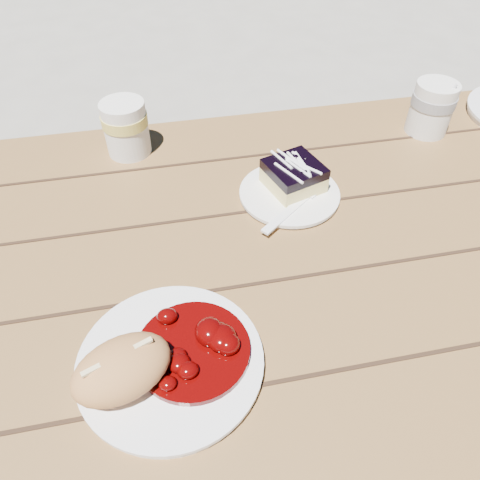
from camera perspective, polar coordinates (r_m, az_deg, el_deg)
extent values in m
plane|color=gray|center=(1.39, 0.57, -22.63)|extent=(60.00, 60.00, 0.00)
cube|color=brown|center=(0.77, 0.94, -2.00)|extent=(2.00, 0.80, 0.05)
cube|color=brown|center=(1.44, -4.64, 9.00)|extent=(1.80, 0.25, 0.04)
cube|color=brown|center=(1.83, 21.53, 5.52)|extent=(0.06, 0.06, 0.42)
cylinder|color=white|center=(0.62, -8.43, -14.61)|extent=(0.23, 0.23, 0.02)
ellipsoid|color=#BE8249|center=(0.58, -14.20, -14.99)|extent=(0.14, 0.12, 0.06)
cylinder|color=white|center=(0.85, 6.03, 5.56)|extent=(0.17, 0.17, 0.01)
cube|color=#F9E688|center=(0.85, 6.51, 7.31)|extent=(0.11, 0.11, 0.03)
cube|color=black|center=(0.83, 6.65, 8.60)|extent=(0.11, 0.11, 0.02)
cylinder|color=white|center=(1.07, 22.31, 14.65)|extent=(0.08, 0.08, 0.11)
cylinder|color=white|center=(0.95, -13.73, 13.11)|extent=(0.08, 0.08, 0.11)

